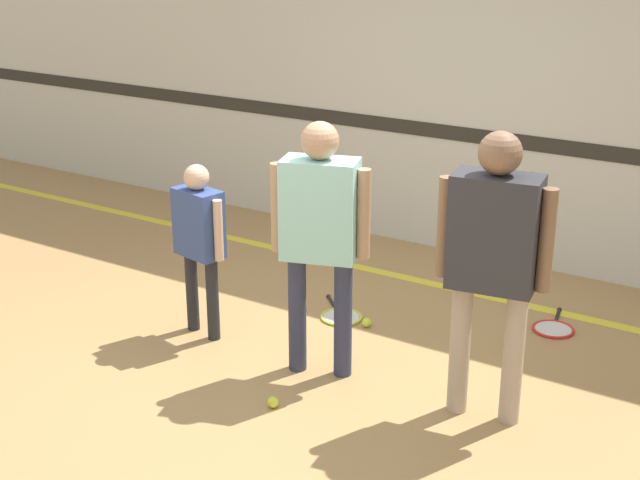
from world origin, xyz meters
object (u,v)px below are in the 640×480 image
object	(u,v)px
person_instructor	(320,223)
racket_spare_on_floor	(341,316)
tennis_ball_by_spare_racket	(367,323)
tennis_ball_near_instructor	(273,402)
person_student_right	(494,247)
person_student_left	(199,232)
racket_second_spare	(553,328)

from	to	relation	value
person_instructor	racket_spare_on_floor	size ratio (longest dim) A/B	3.19
tennis_ball_by_spare_racket	racket_spare_on_floor	bearing A→B (deg)	170.05
person_instructor	tennis_ball_by_spare_racket	xyz separation A→B (m)	(-0.07, 0.72, -0.96)
tennis_ball_near_instructor	tennis_ball_by_spare_racket	world-z (taller)	same
person_student_right	tennis_ball_near_instructor	xyz separation A→B (m)	(-1.06, -0.57, -1.00)
person_student_right	tennis_ball_near_instructor	bearing A→B (deg)	19.66
person_student_left	tennis_ball_by_spare_racket	xyz separation A→B (m)	(0.89, 0.69, -0.71)
tennis_ball_near_instructor	person_student_right	bearing A→B (deg)	28.32
racket_spare_on_floor	tennis_ball_by_spare_racket	distance (m)	0.24
racket_spare_on_floor	tennis_ball_by_spare_racket	world-z (taller)	tennis_ball_by_spare_racket
racket_spare_on_floor	tennis_ball_near_instructor	xyz separation A→B (m)	(0.31, -1.28, 0.02)
racket_spare_on_floor	tennis_ball_near_instructor	distance (m)	1.32
racket_spare_on_floor	racket_second_spare	xyz separation A→B (m)	(1.35, 0.62, -0.00)
person_student_right	tennis_ball_by_spare_racket	size ratio (longest dim) A/B	25.20
person_student_left	racket_second_spare	size ratio (longest dim) A/B	2.26
person_student_left	tennis_ball_near_instructor	distance (m)	1.32
person_student_right	racket_second_spare	distance (m)	1.67
tennis_ball_by_spare_racket	tennis_ball_near_instructor	bearing A→B (deg)	-86.51
person_student_right	tennis_ball_by_spare_racket	xyz separation A→B (m)	(-1.14, 0.67, -1.00)
person_student_right	person_student_left	bearing A→B (deg)	-7.97
person_instructor	tennis_ball_by_spare_racket	distance (m)	1.20
person_instructor	person_student_left	size ratio (longest dim) A/B	1.33
person_student_right	racket_second_spare	size ratio (longest dim) A/B	3.13
racket_second_spare	person_student_right	bearing A→B (deg)	169.65
racket_spare_on_floor	racket_second_spare	size ratio (longest dim) A/B	0.94
person_student_left	tennis_ball_by_spare_racket	distance (m)	1.33
racket_second_spare	tennis_ball_by_spare_racket	world-z (taller)	tennis_ball_by_spare_racket
person_student_right	racket_spare_on_floor	xyz separation A→B (m)	(-1.38, 0.71, -1.02)
racket_spare_on_floor	racket_second_spare	bearing A→B (deg)	-111.61
person_student_left	racket_spare_on_floor	size ratio (longest dim) A/B	2.39
person_student_right	tennis_ball_by_spare_racket	bearing A→B (deg)	-38.98
person_instructor	tennis_ball_near_instructor	world-z (taller)	person_instructor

